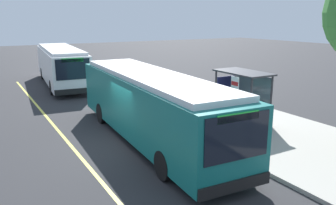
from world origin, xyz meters
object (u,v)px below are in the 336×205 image
transit_bus_second (61,65)px  pedestrian_commuter (237,110)px  route_sign_post (234,100)px  waiting_bench (244,111)px  transit_bus_main (151,104)px

transit_bus_second → pedestrian_commuter: transit_bus_second is taller
route_sign_post → pedestrian_commuter: 1.83m
transit_bus_second → route_sign_post: 17.54m
waiting_bench → route_sign_post: size_ratio=0.57×
transit_bus_main → route_sign_post: bearing=47.9°
route_sign_post → transit_bus_second: bearing=-170.9°
transit_bus_second → route_sign_post: same height
transit_bus_main → pedestrian_commuter: 3.97m
route_sign_post → transit_bus_main: bearing=-132.1°
waiting_bench → pedestrian_commuter: size_ratio=0.95×
route_sign_post → pedestrian_commuter: bearing=134.0°
pedestrian_commuter → transit_bus_second: bearing=-166.3°
transit_bus_main → transit_bus_second: bearing=-179.2°
transit_bus_main → waiting_bench: size_ratio=7.41×
transit_bus_main → pedestrian_commuter: size_ratio=7.02×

